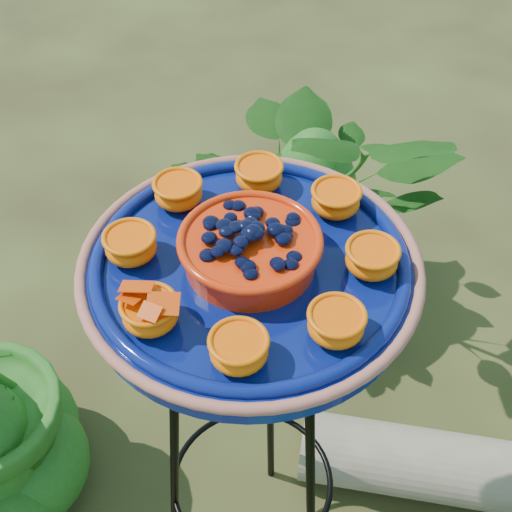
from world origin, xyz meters
name	(u,v)px	position (x,y,z in m)	size (l,w,h in m)	color
tripod_stand	(251,418)	(-0.11, -0.14, 0.60)	(0.47, 0.47, 0.98)	black
feeder_dish	(250,264)	(-0.11, -0.14, 1.03)	(0.66, 0.66, 0.12)	navy
driftwood_log	(408,461)	(0.10, 0.26, 0.09)	(0.19, 0.19, 0.56)	gray
shrub_back_left	(312,201)	(-0.49, 0.63, 0.42)	(0.76, 0.66, 0.84)	#1F5416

